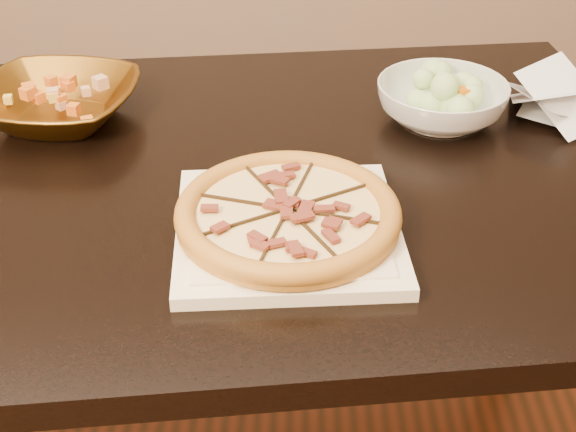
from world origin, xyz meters
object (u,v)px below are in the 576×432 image
salad_bowl (441,102)px  pizza (288,213)px  plate (288,229)px  dining_table (217,232)px  bronze_bowl (58,103)px

salad_bowl → pizza: bearing=-126.8°
plate → dining_table: bearing=124.7°
plate → bronze_bowl: (-0.37, 0.32, 0.02)m
dining_table → plate: (0.11, -0.16, 0.12)m
bronze_bowl → pizza: bearing=-40.6°
pizza → salad_bowl: 0.40m
bronze_bowl → plate: bearing=-40.6°
plate → pizza: pizza is taller
dining_table → bronze_bowl: bearing=148.8°
plate → pizza: bearing=124.5°
dining_table → bronze_bowl: size_ratio=5.68×
dining_table → bronze_bowl: (-0.26, 0.16, 0.14)m
plate → bronze_bowl: bronze_bowl is taller
plate → pizza: 0.02m
dining_table → pizza: size_ratio=4.99×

